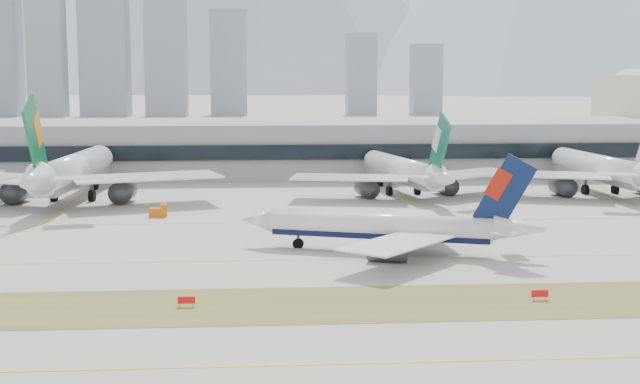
{
  "coord_description": "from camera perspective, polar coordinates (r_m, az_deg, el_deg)",
  "views": [
    {
      "loc": [
        -8.03,
        -140.51,
        28.97
      ],
      "look_at": [
        3.59,
        18.0,
        7.5
      ],
      "focal_mm": 50.0,
      "sensor_mm": 36.0,
      "label": 1
    }
  ],
  "objects": [
    {
      "name": "ground",
      "position": [
        143.69,
        -0.91,
        -3.94
      ],
      "size": [
        3000.0,
        3000.0,
        0.0
      ],
      "primitive_type": "plane",
      "color": "#9B9991",
      "rests_on": "ground"
    },
    {
      "name": "taxiing_airliner",
      "position": [
        143.8,
        4.57,
        -2.31
      ],
      "size": [
        48.34,
        41.01,
        16.77
      ],
      "rotation": [
        0.0,
        0.0,
        2.81
      ],
      "color": "white",
      "rests_on": "ground"
    },
    {
      "name": "hold_sign_left",
      "position": [
        112.42,
        -8.55,
        -6.86
      ],
      "size": [
        2.2,
        0.15,
        1.35
      ],
      "color": "red",
      "rests_on": "ground"
    },
    {
      "name": "widebody_cathay",
      "position": [
        210.73,
        5.47,
        1.28
      ],
      "size": [
        57.42,
        56.97,
        20.85
      ],
      "rotation": [
        0.0,
        0.0,
        1.77
      ],
      "color": "white",
      "rests_on": "ground"
    },
    {
      "name": "widebody_china_air",
      "position": [
        221.72,
        17.66,
        1.35
      ],
      "size": [
        61.82,
        60.56,
        22.07
      ],
      "rotation": [
        0.0,
        0.0,
        1.63
      ],
      "color": "white",
      "rests_on": "ground"
    },
    {
      "name": "gse_b",
      "position": [
        182.13,
        -10.27,
        -1.25
      ],
      "size": [
        3.55,
        2.0,
        2.6
      ],
      "color": "#DB5F0B",
      "rests_on": "ground"
    },
    {
      "name": "city_skyline",
      "position": [
        602.44,
        -13.82,
        9.46
      ],
      "size": [
        342.0,
        49.8,
        140.0
      ],
      "color": "gray",
      "rests_on": "ground"
    },
    {
      "name": "hold_sign_right",
      "position": [
        117.76,
        13.89,
        -6.34
      ],
      "size": [
        2.2,
        0.15,
        1.35
      ],
      "color": "red",
      "rests_on": "ground"
    },
    {
      "name": "apron_markings",
      "position": [
        91.62,
        1.07,
        -10.73
      ],
      "size": [
        360.0,
        122.22,
        0.06
      ],
      "color": "brown",
      "rests_on": "ground"
    },
    {
      "name": "terminal",
      "position": [
        256.37,
        -2.39,
        2.88
      ],
      "size": [
        280.0,
        43.1,
        15.0
      ],
      "color": "gray",
      "rests_on": "ground"
    },
    {
      "name": "widebody_eva",
      "position": [
        206.6,
        -15.66,
        1.21
      ],
      "size": [
        70.07,
        68.66,
        25.02
      ],
      "rotation": [
        0.0,
        0.0,
        1.51
      ],
      "color": "white",
      "rests_on": "ground"
    }
  ]
}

